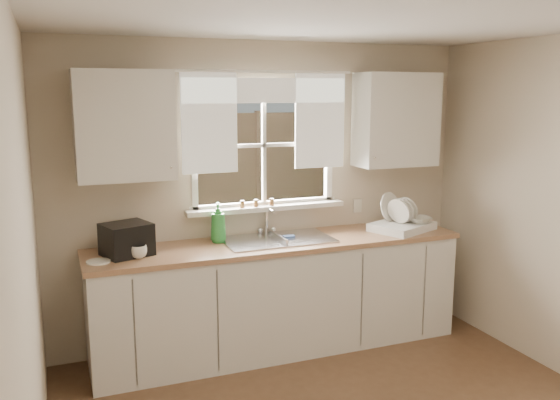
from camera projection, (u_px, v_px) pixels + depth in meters
name	position (u px, v px, depth m)	size (l,w,h in m)	color
room_walls	(400.00, 258.00, 3.10)	(3.62, 4.02, 2.50)	beige
ceiling	(402.00, 9.00, 2.93)	(3.60, 4.00, 0.02)	silver
window	(265.00, 165.00, 4.94)	(1.38, 0.16, 1.06)	white
curtains	(267.00, 111.00, 4.81)	(1.50, 0.03, 0.81)	white
base_cabinets	(279.00, 297.00, 4.84)	(3.00, 0.62, 0.87)	silver
countertop	(279.00, 243.00, 4.76)	(3.04, 0.65, 0.04)	#A67853
upper_cabinet_left	(124.00, 125.00, 4.30)	(0.70, 0.33, 0.80)	silver
upper_cabinet_right	(396.00, 120.00, 5.13)	(0.70, 0.33, 0.80)	silver
wall_outlet	(357.00, 206.00, 5.32)	(0.08, 0.01, 0.12)	beige
sill_jars	(257.00, 203.00, 4.91)	(0.30, 0.04, 0.06)	brown
backyard	(173.00, 13.00, 10.66)	(20.00, 10.00, 6.13)	#335421
sink	(277.00, 249.00, 4.80)	(0.88, 0.52, 0.40)	#B7B7BC
dish_rack	(401.00, 223.00, 5.11)	(0.62, 0.55, 0.32)	white
bowl	(419.00, 220.00, 5.10)	(0.20, 0.20, 0.05)	silver
soap_bottle_a	(218.00, 222.00, 4.69)	(0.12, 0.12, 0.32)	green
soap_bottle_b	(147.00, 236.00, 4.53)	(0.09, 0.09, 0.19)	#3141B9
soap_bottle_c	(128.00, 238.00, 4.51)	(0.13, 0.13, 0.17)	beige
saucer	(98.00, 262.00, 4.16)	(0.17, 0.17, 0.01)	white
cup	(139.00, 252.00, 4.26)	(0.12, 0.12, 0.10)	silver
black_appliance	(127.00, 239.00, 4.33)	(0.32, 0.28, 0.24)	black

